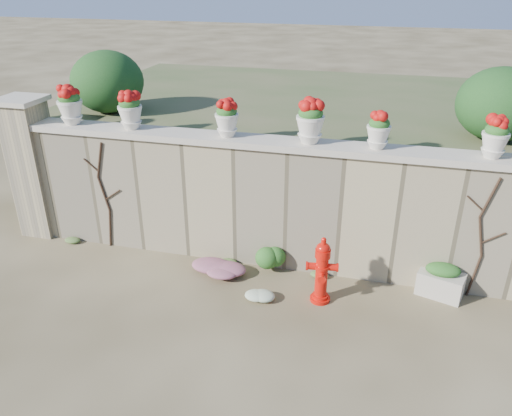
# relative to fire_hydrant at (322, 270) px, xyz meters

# --- Properties ---
(ground) EXTENTS (80.00, 80.00, 0.00)m
(ground) POSITION_rel_fire_hydrant_xyz_m (-1.09, -0.90, -0.52)
(ground) COLOR #473B23
(ground) RESTS_ON ground
(stone_wall) EXTENTS (8.00, 0.40, 2.00)m
(stone_wall) POSITION_rel_fire_hydrant_xyz_m (-1.09, 0.90, 0.48)
(stone_wall) COLOR #9A8B67
(stone_wall) RESTS_ON ground
(wall_cap) EXTENTS (8.10, 0.52, 0.10)m
(wall_cap) POSITION_rel_fire_hydrant_xyz_m (-1.09, 0.90, 1.53)
(wall_cap) COLOR beige
(wall_cap) RESTS_ON stone_wall
(gate_pillar) EXTENTS (0.72, 0.72, 2.48)m
(gate_pillar) POSITION_rel_fire_hydrant_xyz_m (-5.24, 0.90, 0.73)
(gate_pillar) COLOR #9A8B67
(gate_pillar) RESTS_ON ground
(raised_fill) EXTENTS (9.00, 6.00, 2.00)m
(raised_fill) POSITION_rel_fire_hydrant_xyz_m (-1.09, 4.10, 0.48)
(raised_fill) COLOR #384C23
(raised_fill) RESTS_ON ground
(back_shrub_left) EXTENTS (1.30, 1.30, 1.10)m
(back_shrub_left) POSITION_rel_fire_hydrant_xyz_m (-4.29, 2.10, 2.03)
(back_shrub_left) COLOR #143814
(back_shrub_left) RESTS_ON raised_fill
(back_shrub_right) EXTENTS (1.30, 1.30, 1.10)m
(back_shrub_right) POSITION_rel_fire_hydrant_xyz_m (2.31, 2.10, 2.03)
(back_shrub_right) COLOR #143814
(back_shrub_right) RESTS_ON raised_fill
(vine_left) EXTENTS (0.60, 0.04, 1.91)m
(vine_left) POSITION_rel_fire_hydrant_xyz_m (-3.77, 0.68, 0.47)
(vine_left) COLOR black
(vine_left) RESTS_ON ground
(vine_right) EXTENTS (0.60, 0.04, 1.91)m
(vine_right) POSITION_rel_fire_hydrant_xyz_m (2.13, 0.68, 0.47)
(vine_right) COLOR black
(vine_right) RESTS_ON ground
(fire_hydrant) EXTENTS (0.45, 0.32, 1.04)m
(fire_hydrant) POSITION_rel_fire_hydrant_xyz_m (0.00, 0.00, 0.00)
(fire_hydrant) COLOR red
(fire_hydrant) RESTS_ON ground
(planter_box) EXTENTS (0.72, 0.55, 0.53)m
(planter_box) POSITION_rel_fire_hydrant_xyz_m (1.70, 0.59, -0.28)
(planter_box) COLOR beige
(planter_box) RESTS_ON ground
(green_shrub) EXTENTS (0.61, 0.55, 0.58)m
(green_shrub) POSITION_rel_fire_hydrant_xyz_m (-0.87, 0.53, -0.23)
(green_shrub) COLOR #1E5119
(green_shrub) RESTS_ON ground
(magenta_clump) EXTENTS (0.95, 0.63, 0.25)m
(magenta_clump) POSITION_rel_fire_hydrant_xyz_m (-1.61, 0.24, -0.40)
(magenta_clump) COLOR #C42788
(magenta_clump) RESTS_ON ground
(white_flowers) EXTENTS (0.47, 0.38, 0.17)m
(white_flowers) POSITION_rel_fire_hydrant_xyz_m (-0.84, -0.18, -0.44)
(white_flowers) COLOR white
(white_flowers) RESTS_ON ground
(urn_pot_0) EXTENTS (0.40, 0.40, 0.62)m
(urn_pot_0) POSITION_rel_fire_hydrant_xyz_m (-4.30, 0.90, 1.88)
(urn_pot_0) COLOR silver
(urn_pot_0) RESTS_ON wall_cap
(urn_pot_1) EXTENTS (0.38, 0.38, 0.59)m
(urn_pot_1) POSITION_rel_fire_hydrant_xyz_m (-3.24, 0.90, 1.87)
(urn_pot_1) COLOR silver
(urn_pot_1) RESTS_ON wall_cap
(urn_pot_2) EXTENTS (0.36, 0.36, 0.56)m
(urn_pot_2) POSITION_rel_fire_hydrant_xyz_m (-1.65, 0.90, 1.85)
(urn_pot_2) COLOR silver
(urn_pot_2) RESTS_ON wall_cap
(urn_pot_3) EXTENTS (0.41, 0.41, 0.64)m
(urn_pot_3) POSITION_rel_fire_hydrant_xyz_m (-0.40, 0.90, 1.89)
(urn_pot_3) COLOR silver
(urn_pot_3) RESTS_ON wall_cap
(urn_pot_4) EXTENTS (0.34, 0.34, 0.53)m
(urn_pot_4) POSITION_rel_fire_hydrant_xyz_m (0.57, 0.90, 1.84)
(urn_pot_4) COLOR silver
(urn_pot_4) RESTS_ON wall_cap
(urn_pot_5) EXTENTS (0.35, 0.35, 0.55)m
(urn_pot_5) POSITION_rel_fire_hydrant_xyz_m (2.08, 0.90, 1.85)
(urn_pot_5) COLOR silver
(urn_pot_5) RESTS_ON wall_cap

